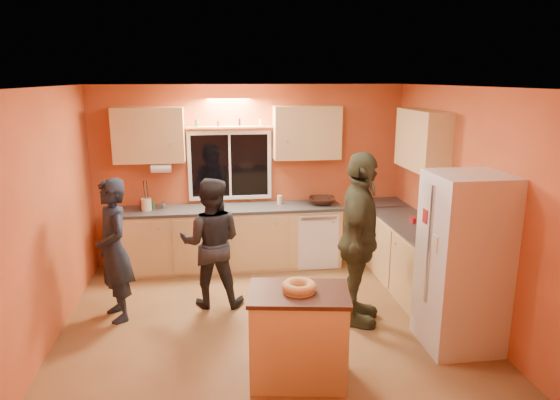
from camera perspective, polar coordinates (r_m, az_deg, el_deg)
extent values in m
plane|color=brown|center=(5.86, -1.56, -13.50)|extent=(4.50, 4.50, 0.00)
cube|color=#DA6437|center=(7.33, -3.38, 2.88)|extent=(4.50, 0.04, 2.60)
cube|color=#DA6437|center=(3.52, 2.02, -9.52)|extent=(4.50, 0.04, 2.60)
cube|color=#DA6437|center=(5.62, -25.11, -1.85)|extent=(0.04, 4.00, 2.60)
cube|color=#DA6437|center=(6.06, 20.02, -0.30)|extent=(0.04, 4.00, 2.60)
cube|color=white|center=(5.21, -1.75, 12.81)|extent=(4.50, 4.00, 0.02)
cube|color=black|center=(7.27, -5.75, 3.94)|extent=(1.10, 0.02, 0.90)
cube|color=white|center=(7.26, -5.75, 3.92)|extent=(1.20, 0.04, 1.00)
cube|color=tan|center=(7.10, -14.76, 7.19)|extent=(0.95, 0.33, 0.75)
cube|color=tan|center=(7.19, 3.08, 7.70)|extent=(0.95, 0.33, 0.75)
cube|color=tan|center=(6.58, 15.97, 6.62)|extent=(0.33, 1.00, 0.75)
cylinder|color=silver|center=(7.04, -13.43, 3.54)|extent=(0.27, 0.12, 0.12)
cube|color=tan|center=(7.24, -5.86, -4.43)|extent=(3.20, 0.60, 0.86)
cube|color=#282B2D|center=(7.12, -5.95, -0.99)|extent=(3.24, 0.62, 0.04)
cube|color=tan|center=(7.67, 11.62, -3.61)|extent=(0.60, 0.60, 0.86)
cube|color=#282B2D|center=(7.55, 11.78, -0.35)|extent=(0.62, 0.62, 0.04)
cube|color=tan|center=(6.61, 15.07, -6.67)|extent=(0.60, 1.80, 0.86)
cube|color=#282B2D|center=(6.47, 15.32, -2.93)|extent=(0.62, 1.84, 0.04)
cube|color=silver|center=(5.33, 20.19, -6.70)|extent=(0.72, 0.70, 1.80)
cube|color=tan|center=(4.67, 2.13, -15.36)|extent=(0.93, 0.70, 0.83)
cube|color=black|center=(4.48, 2.18, -10.62)|extent=(0.97, 0.74, 0.04)
torus|color=tan|center=(4.45, 2.19, -9.87)|extent=(0.31, 0.31, 0.09)
imported|color=black|center=(5.90, -18.48, -5.46)|extent=(0.61, 0.70, 1.63)
imported|color=black|center=(6.00, -7.87, -4.86)|extent=(0.83, 0.69, 1.57)
imported|color=#313421|center=(5.52, 9.02, -4.55)|extent=(0.85, 1.23, 1.94)
imported|color=black|center=(7.28, 4.80, -0.07)|extent=(0.45, 0.45, 0.10)
cylinder|color=beige|center=(7.13, -15.03, -0.49)|extent=(0.14, 0.14, 0.17)
imported|color=gray|center=(5.73, 18.38, -3.74)|extent=(0.30, 0.28, 0.27)
cube|color=maroon|center=(6.57, 15.41, -2.19)|extent=(0.16, 0.12, 0.07)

